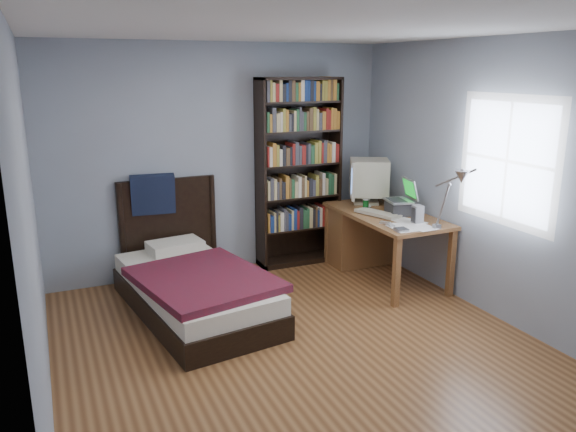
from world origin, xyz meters
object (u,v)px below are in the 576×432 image
at_px(keyboard, 378,213).
at_px(bookshelf, 299,173).
at_px(crt_monitor, 368,178).
at_px(soda_can, 366,205).
at_px(laptop, 399,204).
at_px(desk_lamp, 458,183).
at_px(desk, 365,232).
at_px(speaker, 418,214).
at_px(bed, 192,283).

bearing_deg(keyboard, bookshelf, 100.53).
bearing_deg(crt_monitor, soda_can, -123.86).
bearing_deg(laptop, desk_lamp, -96.63).
bearing_deg(desk_lamp, soda_can, 95.01).
relative_size(desk, laptop, 3.95).
distance_m(laptop, speaker, 0.38).
relative_size(crt_monitor, bookshelf, 0.29).
xyz_separation_m(keyboard, bed, (-2.00, 0.08, -0.49)).
bearing_deg(crt_monitor, desk_lamp, -92.81).
bearing_deg(desk, desk_lamp, -90.63).
xyz_separation_m(desk, bed, (-2.12, -0.36, -0.15)).
xyz_separation_m(desk_lamp, bed, (-2.10, 1.15, -1.01)).
distance_m(soda_can, bed, 2.06).
bearing_deg(speaker, keyboard, 117.19).
height_order(crt_monitor, speaker, crt_monitor).
relative_size(desk_lamp, speaker, 3.62).
relative_size(desk_lamp, bed, 0.31).
distance_m(crt_monitor, soda_can, 0.41).
distance_m(bookshelf, bed, 1.88).
bearing_deg(desk, bookshelf, 144.80).
xyz_separation_m(crt_monitor, laptop, (0.04, -0.58, -0.18)).
height_order(desk, speaker, speaker).
bearing_deg(bookshelf, crt_monitor, -27.62).
distance_m(laptop, bookshelf, 1.21).
xyz_separation_m(crt_monitor, soda_can, (-0.19, -0.29, -0.23)).
bearing_deg(desk, speaker, -86.19).
xyz_separation_m(desk, laptop, (0.10, -0.49, 0.42)).
bearing_deg(laptop, bed, 176.44).
bearing_deg(desk, keyboard, -105.81).
height_order(desk, bookshelf, bookshelf).
xyz_separation_m(desk, speaker, (0.06, -0.87, 0.41)).
bearing_deg(soda_can, bookshelf, 127.71).
xyz_separation_m(crt_monitor, keyboard, (-0.18, -0.51, -0.27)).
xyz_separation_m(crt_monitor, bed, (-2.18, -0.44, -0.76)).
height_order(desk_lamp, speaker, desk_lamp).
relative_size(desk, bookshelf, 0.70).
height_order(crt_monitor, bed, crt_monitor).
height_order(crt_monitor, laptop, crt_monitor).
height_order(laptop, soda_can, laptop).
distance_m(keyboard, soda_can, 0.23).
height_order(desk, keyboard, keyboard).
bearing_deg(soda_can, crt_monitor, 56.14).
height_order(desk, crt_monitor, crt_monitor).
relative_size(laptop, bed, 0.18).
height_order(crt_monitor, desk_lamp, desk_lamp).
relative_size(desk, desk_lamp, 2.24).
bearing_deg(soda_can, desk_lamp, -84.99).
bearing_deg(bookshelf, desk_lamp, -72.47).
bearing_deg(speaker, laptop, 88.34).
relative_size(crt_monitor, soda_can, 5.33).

